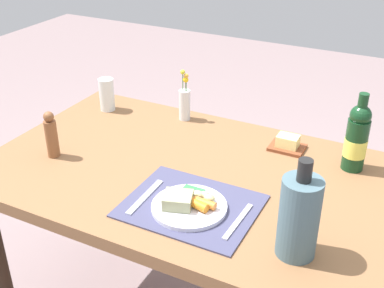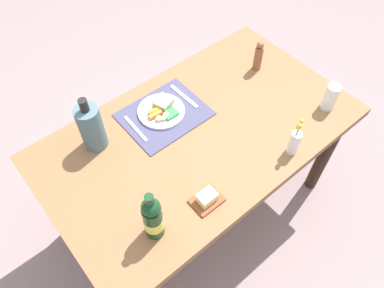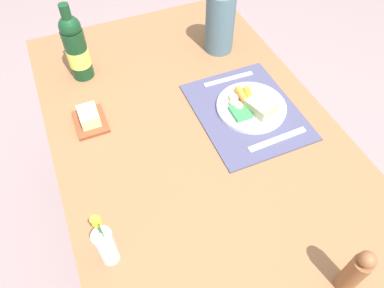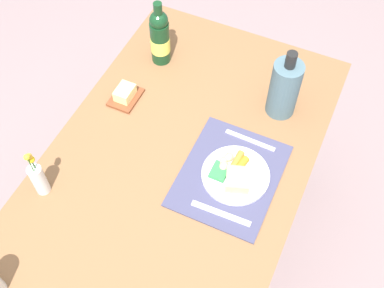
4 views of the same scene
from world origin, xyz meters
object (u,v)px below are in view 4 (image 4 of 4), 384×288
(dining_table, at_px, (172,184))
(flower_vase, at_px, (38,178))
(wine_bottle, at_px, (160,37))
(butter_dish, at_px, (125,95))
(fork, at_px, (221,213))
(dinner_plate, at_px, (235,174))
(knife, at_px, (250,140))
(cooler_bottle, at_px, (284,88))

(dining_table, bearing_deg, flower_vase, 124.68)
(wine_bottle, bearing_deg, dining_table, -149.57)
(butter_dish, bearing_deg, fork, -120.12)
(dinner_plate, bearing_deg, wine_bottle, 50.43)
(knife, relative_size, cooler_bottle, 0.65)
(dinner_plate, xyz_separation_m, flower_vase, (-0.31, 0.57, 0.05))
(dining_table, height_order, fork, fork)
(wine_bottle, height_order, cooler_bottle, cooler_bottle)
(dining_table, relative_size, flower_vase, 6.92)
(dinner_plate, height_order, fork, dinner_plate)
(fork, xyz_separation_m, knife, (0.31, 0.02, 0.00))
(dining_table, distance_m, dinner_plate, 0.25)
(wine_bottle, bearing_deg, cooler_bottle, -95.32)
(knife, height_order, cooler_bottle, cooler_bottle)
(knife, bearing_deg, wine_bottle, 65.52)
(dining_table, xyz_separation_m, cooler_bottle, (0.41, -0.25, 0.22))
(dinner_plate, height_order, flower_vase, flower_vase)
(wine_bottle, bearing_deg, dinner_plate, -129.57)
(fork, distance_m, wine_bottle, 0.75)
(knife, height_order, butter_dish, butter_dish)
(dining_table, xyz_separation_m, knife, (0.23, -0.21, 0.11))
(fork, height_order, butter_dish, butter_dish)
(knife, xyz_separation_m, cooler_bottle, (0.19, -0.05, 0.11))
(butter_dish, bearing_deg, cooler_bottle, -70.61)
(cooler_bottle, bearing_deg, flower_vase, 137.20)
(flower_vase, xyz_separation_m, wine_bottle, (0.71, -0.09, 0.04))
(fork, xyz_separation_m, wine_bottle, (0.55, 0.49, 0.11))
(dining_table, distance_m, wine_bottle, 0.58)
(dining_table, bearing_deg, butter_dish, 54.25)
(dinner_plate, relative_size, wine_bottle, 0.83)
(knife, relative_size, flower_vase, 0.86)
(dinner_plate, distance_m, butter_dish, 0.54)
(dining_table, xyz_separation_m, fork, (-0.09, -0.22, 0.11))
(dining_table, xyz_separation_m, wine_bottle, (0.46, 0.27, 0.22))
(knife, bearing_deg, cooler_bottle, -12.67)
(butter_dish, xyz_separation_m, cooler_bottle, (0.20, -0.56, 0.10))
(butter_dish, bearing_deg, knife, -89.00)
(fork, height_order, cooler_bottle, cooler_bottle)
(dinner_plate, bearing_deg, dining_table, 107.12)
(fork, bearing_deg, wine_bottle, 40.25)
(wine_bottle, bearing_deg, fork, -138.04)
(dinner_plate, bearing_deg, butter_dish, 73.36)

